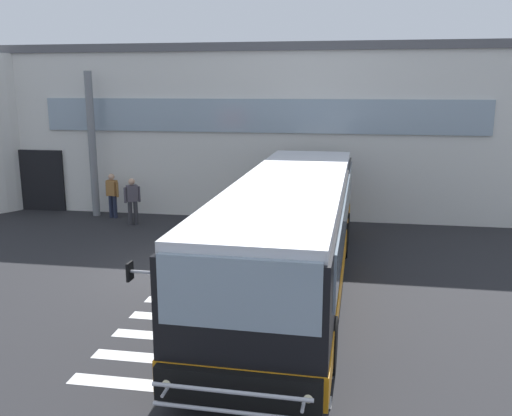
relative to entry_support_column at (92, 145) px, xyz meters
name	(u,v)px	position (x,y,z in m)	size (l,w,h in m)	color
ground_plane	(185,267)	(5.14, -5.40, -2.71)	(80.00, 90.00, 0.02)	#232326
bay_paint_stripes	(221,341)	(7.14, -9.60, -2.69)	(4.40, 3.96, 0.01)	silver
terminal_building	(241,123)	(4.45, 6.24, 0.48)	(24.01, 13.80, 6.37)	silver
entry_support_column	(92,145)	(0.00, 0.00, 0.00)	(0.28, 0.28, 5.39)	slate
bus_main_foreground	(291,234)	(8.15, -6.38, -1.36)	(3.28, 12.28, 2.70)	black
passenger_near_column	(112,193)	(0.80, -0.25, -1.77)	(0.57, 0.32, 1.68)	#1E2338
passenger_by_doorway	(132,199)	(1.94, -1.13, -1.77)	(0.50, 0.40, 1.68)	#2D2D33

